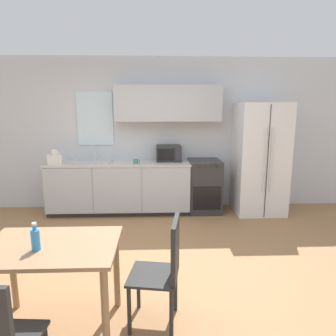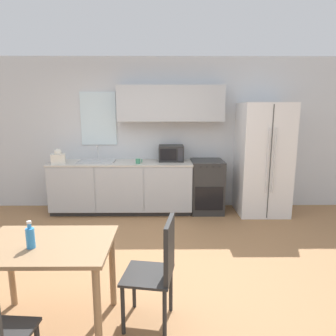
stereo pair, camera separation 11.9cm
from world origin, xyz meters
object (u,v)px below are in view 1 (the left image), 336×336
object	(u,v)px
refrigerator	(259,159)
drink_bottle	(35,239)
oven_range	(204,186)
dining_chair_side	(165,265)
coffee_mug	(136,161)
dining_table	(51,259)
microwave	(169,153)

from	to	relation	value
refrigerator	drink_bottle	size ratio (longest dim) A/B	8.85
oven_range	dining_chair_side	xyz separation A→B (m)	(-0.78, -2.87, 0.08)
coffee_mug	drink_bottle	xyz separation A→B (m)	(-0.57, -2.84, -0.09)
dining_chair_side	dining_table	bearing A→B (deg)	102.40
drink_bottle	dining_table	bearing A→B (deg)	47.70
refrigerator	microwave	distance (m)	1.59
microwave	coffee_mug	xyz separation A→B (m)	(-0.56, -0.26, -0.10)
dining_table	dining_chair_side	xyz separation A→B (m)	(0.90, 0.05, -0.10)
refrigerator	dining_table	world-z (taller)	refrigerator
dining_table	dining_chair_side	world-z (taller)	dining_chair_side
oven_range	coffee_mug	size ratio (longest dim) A/B	8.11
coffee_mug	oven_range	bearing A→B (deg)	7.62
dining_table	drink_bottle	distance (m)	0.24
oven_range	dining_table	xyz separation A→B (m)	(-1.68, -2.92, 0.18)
microwave	dining_table	world-z (taller)	microwave
oven_range	dining_chair_side	distance (m)	2.98
microwave	refrigerator	bearing A→B (deg)	-5.97
dining_table	drink_bottle	world-z (taller)	drink_bottle
microwave	oven_range	bearing A→B (deg)	-8.83
microwave	dining_table	bearing A→B (deg)	-109.18
microwave	coffee_mug	bearing A→B (deg)	-155.21
drink_bottle	coffee_mug	bearing A→B (deg)	78.73
refrigerator	coffee_mug	xyz separation A→B (m)	(-2.13, -0.09, -0.01)
refrigerator	oven_range	bearing A→B (deg)	175.97
oven_range	drink_bottle	xyz separation A→B (m)	(-1.76, -3.00, 0.39)
dining_table	drink_bottle	size ratio (longest dim) A/B	4.87
dining_chair_side	drink_bottle	xyz separation A→B (m)	(-0.97, -0.13, 0.31)
coffee_mug	microwave	bearing A→B (deg)	24.79
refrigerator	dining_table	bearing A→B (deg)	-132.60
refrigerator	coffee_mug	world-z (taller)	refrigerator
refrigerator	microwave	world-z (taller)	refrigerator
refrigerator	dining_chair_side	bearing A→B (deg)	-121.61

